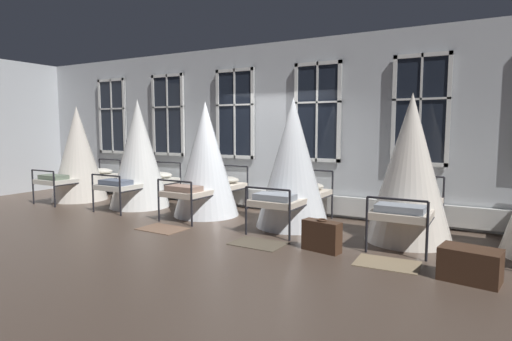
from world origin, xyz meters
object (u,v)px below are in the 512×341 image
object	(u,v)px
cot_fifth	(410,170)
suitcase_dark	(322,236)
travel_trunk	(470,265)
cot_first	(78,155)
cot_third	(206,160)
cot_fourth	(293,164)
cot_second	(139,155)

from	to	relation	value
cot_fifth	suitcase_dark	size ratio (longest dim) A/B	3.90
suitcase_dark	travel_trunk	bearing A→B (deg)	2.82
cot_first	travel_trunk	world-z (taller)	cot_first
cot_third	cot_fourth	size ratio (longest dim) A/B	1.00
cot_first	cot_fifth	bearing A→B (deg)	-88.92
cot_third	cot_fourth	distance (m)	1.93
cot_first	cot_second	world-z (taller)	cot_second
cot_second	cot_fifth	world-z (taller)	cot_second
cot_third	travel_trunk	world-z (taller)	cot_third
cot_fourth	travel_trunk	distance (m)	3.39
cot_third	cot_fifth	xyz separation A→B (m)	(3.91, -0.05, 0.00)
cot_fourth	suitcase_dark	bearing A→B (deg)	-139.13
cot_third	cot_fourth	bearing A→B (deg)	-89.23
cot_fifth	suitcase_dark	bearing A→B (deg)	141.14
suitcase_dark	travel_trunk	world-z (taller)	suitcase_dark
cot_fourth	travel_trunk	bearing A→B (deg)	-115.73
cot_second	cot_third	size ratio (longest dim) A/B	1.04
cot_first	cot_third	distance (m)	3.79
cot_first	cot_second	size ratio (longest dim) A/B	0.96
suitcase_dark	cot_fourth	bearing A→B (deg)	140.43
cot_third	cot_fifth	distance (m)	3.91
cot_fourth	cot_third	bearing A→B (deg)	90.44
cot_first	travel_trunk	distance (m)	8.79
cot_fifth	cot_second	bearing A→B (deg)	89.98
cot_second	suitcase_dark	distance (m)	5.01
cot_second	cot_third	world-z (taller)	cot_second
cot_third	suitcase_dark	bearing A→B (deg)	-111.34
cot_first	cot_second	bearing A→B (deg)	-87.30
cot_third	suitcase_dark	xyz separation A→B (m)	(2.93, -1.24, -0.89)
travel_trunk	cot_fifth	bearing A→B (deg)	122.23
suitcase_dark	travel_trunk	size ratio (longest dim) A/B	0.92
cot_second	suitcase_dark	size ratio (longest dim) A/B	4.06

